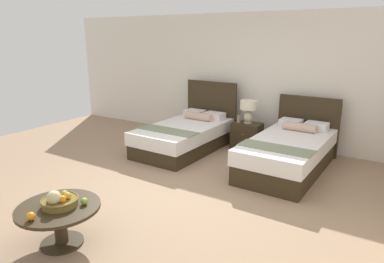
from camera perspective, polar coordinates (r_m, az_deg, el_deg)
name	(u,v)px	position (r m, az deg, el deg)	size (l,w,h in m)	color
ground_plane	(181,194)	(5.13, -1.84, -10.18)	(10.27, 9.67, 0.02)	#9A7B5F
wall_back	(262,79)	(7.39, 11.39, 8.41)	(10.27, 0.12, 2.68)	silver
bed_near_window	(186,135)	(6.93, -0.94, -0.54)	(1.24, 2.18, 1.27)	#312616
bed_near_corner	(289,152)	(6.09, 15.71, -3.28)	(1.20, 2.26, 1.12)	#312616
nightstand	(247,136)	(7.05, 9.02, -0.73)	(0.57, 0.41, 0.53)	#312616
table_lamp	(248,108)	(6.94, 9.28, 3.83)	(0.33, 0.33, 0.46)	beige
vase	(239,119)	(7.00, 7.72, 2.11)	(0.07, 0.07, 0.15)	#987D62
coffee_table	(59,216)	(4.09, -21.04, -12.86)	(0.88, 0.88, 0.45)	#312616
fruit_bowl	(59,200)	(4.01, -21.08, -10.55)	(0.39, 0.39, 0.21)	brown
loose_apple	(84,201)	(3.97, -17.33, -10.91)	(0.08, 0.08, 0.08)	#80B239
loose_orange	(31,216)	(3.84, -25.03, -12.55)	(0.09, 0.09, 0.09)	orange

